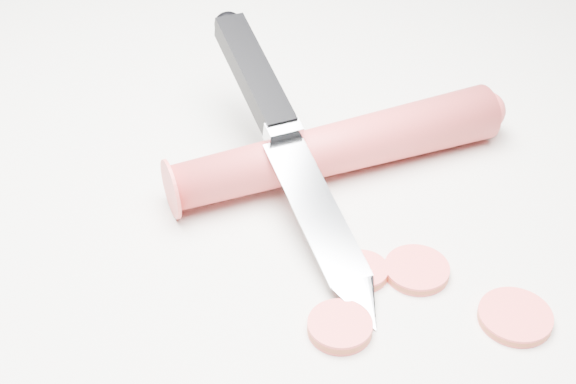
# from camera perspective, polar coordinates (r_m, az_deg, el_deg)

# --- Properties ---
(ground) EXTENTS (2.40, 2.40, 0.00)m
(ground) POSITION_cam_1_polar(r_m,az_deg,el_deg) (0.46, 2.79, -3.55)
(ground) COLOR silver
(ground) RESTS_ON ground
(carrot) EXTENTS (0.19, 0.15, 0.03)m
(carrot) POSITION_cam_1_polar(r_m,az_deg,el_deg) (0.50, 3.58, 3.16)
(carrot) COLOR #C43234
(carrot) RESTS_ON ground
(carrot_slice_0) EXTENTS (0.03, 0.03, 0.01)m
(carrot_slice_0) POSITION_cam_1_polar(r_m,az_deg,el_deg) (0.44, 5.29, -5.63)
(carrot_slice_0) COLOR #EE4543
(carrot_slice_0) RESTS_ON ground
(carrot_slice_1) EXTENTS (0.03, 0.03, 0.01)m
(carrot_slice_1) POSITION_cam_1_polar(r_m,az_deg,el_deg) (0.41, 3.71, -9.54)
(carrot_slice_1) COLOR #EE4543
(carrot_slice_1) RESTS_ON ground
(carrot_slice_2) EXTENTS (0.04, 0.04, 0.01)m
(carrot_slice_2) POSITION_cam_1_polar(r_m,az_deg,el_deg) (0.44, 15.85, -8.53)
(carrot_slice_2) COLOR #EE4543
(carrot_slice_2) RESTS_ON ground
(carrot_slice_3) EXTENTS (0.04, 0.04, 0.01)m
(carrot_slice_3) POSITION_cam_1_polar(r_m,az_deg,el_deg) (0.45, 9.14, -5.49)
(carrot_slice_3) COLOR #EE4543
(carrot_slice_3) RESTS_ON ground
(kitchen_knife) EXTENTS (0.16, 0.21, 0.07)m
(kitchen_knife) POSITION_cam_1_polar(r_m,az_deg,el_deg) (0.47, 0.27, 3.29)
(kitchen_knife) COLOR #B4B7BB
(kitchen_knife) RESTS_ON ground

